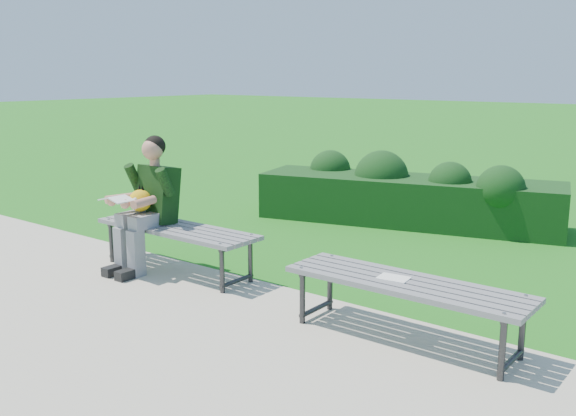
# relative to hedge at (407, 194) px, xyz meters

# --- Properties ---
(ground) EXTENTS (80.00, 80.00, 0.00)m
(ground) POSITION_rel_hedge_xyz_m (0.22, -3.08, -0.38)
(ground) COLOR #1A7D1C
(ground) RESTS_ON ground
(walkway) EXTENTS (30.00, 3.50, 0.02)m
(walkway) POSITION_rel_hedge_xyz_m (0.22, -4.83, -0.37)
(walkway) COLOR beige
(walkway) RESTS_ON ground
(hedge) EXTENTS (3.98, 1.91, 0.93)m
(hedge) POSITION_rel_hedge_xyz_m (0.00, 0.00, 0.00)
(hedge) COLOR #114112
(hedge) RESTS_ON ground
(bench_left) EXTENTS (1.80, 0.50, 0.46)m
(bench_left) POSITION_rel_hedge_xyz_m (-0.74, -3.36, 0.04)
(bench_left) COLOR gray
(bench_left) RESTS_ON walkway
(bench_right) EXTENTS (1.80, 0.50, 0.46)m
(bench_right) POSITION_rel_hedge_xyz_m (1.80, -3.49, 0.04)
(bench_right) COLOR gray
(bench_right) RESTS_ON walkway
(seated_boy) EXTENTS (0.56, 0.76, 1.31)m
(seated_boy) POSITION_rel_hedge_xyz_m (-1.04, -3.45, 0.34)
(seated_boy) COLOR gray
(seated_boy) RESTS_ON walkway
(paper_sheet) EXTENTS (0.24, 0.19, 0.01)m
(paper_sheet) POSITION_rel_hedge_xyz_m (1.70, -3.49, 0.09)
(paper_sheet) COLOR white
(paper_sheet) RESTS_ON bench_right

